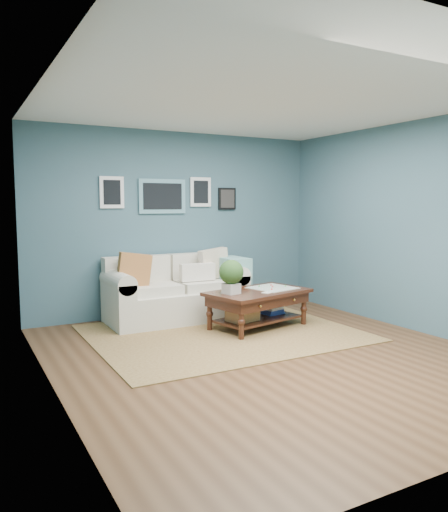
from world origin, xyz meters
TOP-DOWN VIEW (x-y plane):
  - room_shell at (-0.00, 0.06)m, footprint 5.00×5.02m
  - area_rug at (-0.01, 1.06)m, footprint 3.24×2.60m
  - loveseat at (-0.17, 2.03)m, footprint 1.97×0.90m
  - coffee_table at (0.46, 1.08)m, footprint 1.48×1.05m

SIDE VIEW (x-z plane):
  - area_rug at x=-0.01m, z-range 0.00..0.01m
  - loveseat at x=-0.17m, z-range -0.09..0.92m
  - coffee_table at x=0.46m, z-range -0.05..0.88m
  - room_shell at x=0.00m, z-range 0.01..2.71m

